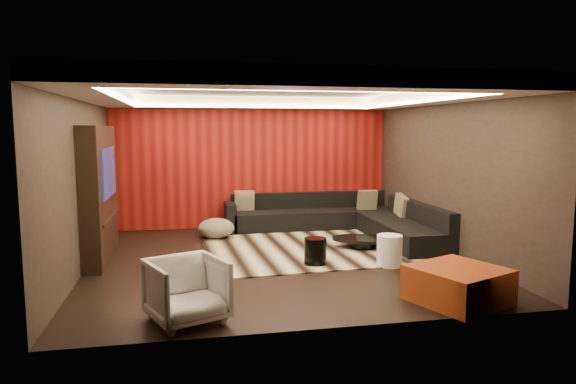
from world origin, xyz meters
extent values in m
cube|color=black|center=(0.00, 0.00, -0.01)|extent=(6.00, 6.00, 0.02)
cube|color=silver|center=(0.00, 0.00, 2.81)|extent=(6.00, 6.00, 0.02)
cube|color=black|center=(0.00, 3.01, 1.40)|extent=(6.00, 0.02, 2.80)
cube|color=black|center=(-3.01, 0.00, 1.40)|extent=(0.02, 6.00, 2.80)
cube|color=black|center=(3.01, 0.00, 1.40)|extent=(0.02, 6.00, 2.80)
cube|color=#6B0C0A|center=(0.00, 2.97, 1.40)|extent=(5.98, 0.05, 2.78)
cube|color=silver|center=(0.00, 2.70, 2.69)|extent=(6.00, 0.60, 0.22)
cube|color=silver|center=(0.00, -2.70, 2.69)|extent=(6.00, 0.60, 0.22)
cube|color=silver|center=(-2.70, 0.00, 2.69)|extent=(0.60, 4.80, 0.22)
cube|color=silver|center=(2.70, 0.00, 2.69)|extent=(0.60, 4.80, 0.22)
cube|color=#FFD899|center=(0.00, 2.36, 2.60)|extent=(4.80, 0.08, 0.04)
cube|color=#FFD899|center=(0.00, -2.36, 2.60)|extent=(4.80, 0.08, 0.04)
cube|color=#FFD899|center=(-2.36, 0.00, 2.60)|extent=(0.08, 4.80, 0.04)
cube|color=#FFD899|center=(2.36, 0.00, 2.60)|extent=(0.08, 4.80, 0.04)
cube|color=black|center=(-2.85, 0.60, 1.10)|extent=(0.30, 2.00, 2.20)
cube|color=black|center=(-2.69, 0.60, 1.45)|extent=(0.04, 1.30, 0.80)
cube|color=black|center=(-2.69, 0.60, 0.70)|extent=(0.04, 1.60, 0.04)
cube|color=#C2B48E|center=(0.86, 0.63, 0.01)|extent=(4.16, 3.21, 0.02)
cylinder|color=black|center=(1.65, 0.46, 0.11)|extent=(1.44, 1.44, 0.19)
cylinder|color=black|center=(0.53, -0.45, 0.23)|extent=(0.47, 0.47, 0.42)
ellipsoid|color=beige|center=(-0.89, 1.85, 0.21)|extent=(0.93, 0.93, 0.39)
cylinder|color=white|center=(1.66, -0.72, 0.25)|extent=(0.49, 0.49, 0.49)
cube|color=#9A4413|center=(1.83, -2.50, 0.22)|extent=(1.30, 1.30, 0.44)
imported|color=silver|center=(-1.48, -2.50, 0.36)|extent=(1.02, 1.03, 0.73)
cube|color=black|center=(1.25, 2.55, 0.20)|extent=(3.50, 0.90, 0.40)
cube|color=black|center=(1.25, 2.90, 0.57)|extent=(3.50, 0.20, 0.35)
cube|color=black|center=(2.55, 0.80, 0.20)|extent=(0.90, 2.60, 0.40)
cube|color=black|center=(2.90, 0.80, 0.57)|extent=(0.20, 2.60, 0.35)
cube|color=black|center=(-0.55, 2.55, 0.30)|extent=(0.20, 0.90, 0.60)
cube|color=beige|center=(-0.23, 2.72, 0.62)|extent=(0.42, 0.20, 0.44)
cube|color=beige|center=(2.41, 2.32, 0.62)|extent=(0.42, 0.20, 0.44)
cube|color=beige|center=(2.78, 1.38, 0.62)|extent=(0.12, 0.50, 0.50)
camera|label=1|loc=(-1.47, -8.15, 2.15)|focal=32.00mm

